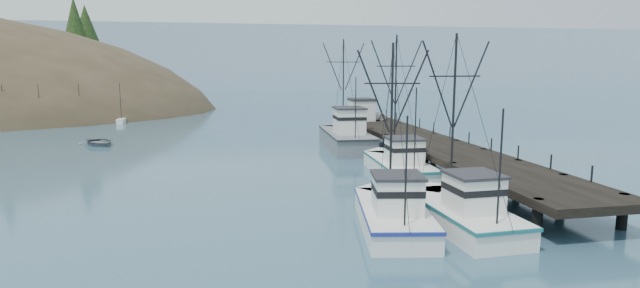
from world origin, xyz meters
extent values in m
plane|color=#2E5168|center=(0.00, 0.00, 0.00)|extent=(400.00, 400.00, 0.00)
cube|color=black|center=(14.00, 16.00, 1.75)|extent=(6.00, 44.00, 0.50)
cylinder|color=black|center=(11.40, -4.00, 1.00)|extent=(0.56, 0.56, 2.00)
cylinder|color=black|center=(16.60, -4.00, 1.00)|extent=(0.56, 0.56, 2.00)
cylinder|color=black|center=(11.40, 1.00, 1.00)|extent=(0.56, 0.56, 2.00)
cylinder|color=black|center=(16.60, 1.00, 1.00)|extent=(0.56, 0.56, 2.00)
cylinder|color=black|center=(11.40, 6.00, 1.00)|extent=(0.56, 0.56, 2.00)
cylinder|color=black|center=(16.60, 6.00, 1.00)|extent=(0.56, 0.56, 2.00)
cylinder|color=black|center=(11.40, 11.00, 1.00)|extent=(0.56, 0.56, 2.00)
cylinder|color=black|center=(16.60, 11.00, 1.00)|extent=(0.56, 0.56, 2.00)
cylinder|color=black|center=(11.40, 16.00, 1.00)|extent=(0.56, 0.56, 2.00)
cylinder|color=black|center=(16.60, 16.00, 1.00)|extent=(0.56, 0.56, 2.00)
cylinder|color=black|center=(11.40, 21.00, 1.00)|extent=(0.56, 0.56, 2.00)
cylinder|color=black|center=(16.60, 21.00, 1.00)|extent=(0.56, 0.56, 2.00)
cylinder|color=black|center=(11.40, 26.00, 1.00)|extent=(0.56, 0.56, 2.00)
cylinder|color=black|center=(16.60, 26.00, 1.00)|extent=(0.56, 0.56, 2.00)
cylinder|color=black|center=(11.40, 31.00, 1.00)|extent=(0.56, 0.56, 2.00)
cylinder|color=black|center=(16.60, 31.00, 1.00)|extent=(0.56, 0.56, 2.00)
cylinder|color=black|center=(11.40, 36.00, 1.00)|extent=(0.56, 0.56, 2.00)
cylinder|color=black|center=(16.60, 36.00, 1.00)|extent=(0.56, 0.56, 2.00)
cube|color=beige|center=(-34.00, 62.00, 1.40)|extent=(4.00, 5.00, 2.80)
cube|color=#9EB2C6|center=(10.00, 170.00, 0.00)|extent=(360.00, 40.00, 26.00)
cube|color=silver|center=(-40.00, 185.00, 0.00)|extent=(180.00, 25.00, 18.00)
cube|color=white|center=(-31.95, 60.70, 0.30)|extent=(1.00, 3.50, 0.90)
cylinder|color=black|center=(-31.95, 60.70, 3.20)|extent=(0.08, 0.08, 6.00)
cube|color=white|center=(-29.67, 53.87, 0.30)|extent=(1.00, 3.50, 0.90)
cylinder|color=black|center=(-29.67, 53.87, 3.20)|extent=(0.08, 0.08, 6.00)
cube|color=white|center=(-24.93, 59.79, 0.30)|extent=(1.00, 3.50, 0.90)
cylinder|color=black|center=(-24.93, 59.79, 3.20)|extent=(0.08, 0.08, 6.00)
cube|color=white|center=(-20.19, 54.60, 0.30)|extent=(1.00, 3.50, 0.90)
cylinder|color=black|center=(-20.19, 54.60, 3.20)|extent=(0.08, 0.08, 6.00)
cube|color=white|center=(-28.09, 61.28, 0.30)|extent=(1.00, 3.50, 0.90)
cylinder|color=black|center=(-28.09, 61.28, 3.20)|extent=(0.08, 0.08, 6.00)
cube|color=white|center=(-25.92, 54.06, 0.30)|extent=(1.00, 3.50, 0.90)
cylinder|color=black|center=(-25.92, 54.06, 3.20)|extent=(0.08, 0.08, 6.00)
cube|color=white|center=(-30.62, 51.38, 0.30)|extent=(1.00, 3.50, 0.90)
cylinder|color=black|center=(-30.62, 51.38, 3.20)|extent=(0.08, 0.08, 6.00)
cube|color=white|center=(-34.97, 50.47, 0.30)|extent=(1.00, 3.50, 0.90)
cylinder|color=black|center=(-34.97, 50.47, 3.20)|extent=(0.08, 0.08, 6.00)
cube|color=white|center=(8.15, -1.88, 0.45)|extent=(3.81, 9.02, 1.60)
cube|color=white|center=(7.97, 2.56, 0.45)|extent=(3.47, 3.47, 1.60)
cube|color=#185D63|center=(8.15, -1.88, 1.15)|extent=(3.89, 9.25, 0.18)
cube|color=silver|center=(8.19, -3.02, 2.20)|extent=(2.53, 2.60, 1.90)
cube|color=#26262B|center=(8.19, -3.02, 3.23)|extent=(2.74, 2.84, 0.16)
cylinder|color=black|center=(8.09, -0.51, 5.96)|extent=(0.14, 0.14, 9.42)
cylinder|color=black|center=(8.28, -5.30, 4.08)|extent=(0.10, 0.10, 5.65)
cube|color=white|center=(4.32, -1.43, 0.45)|extent=(4.90, 9.05, 1.60)
cube|color=white|center=(5.07, 2.79, 0.45)|extent=(3.41, 3.41, 1.60)
cube|color=navy|center=(4.32, -1.43, 1.15)|extent=(5.00, 9.27, 0.18)
cube|color=silver|center=(4.13, -2.51, 2.20)|extent=(2.80, 2.80, 1.90)
cube|color=#26262B|center=(4.13, -2.51, 3.23)|extent=(3.05, 3.06, 0.16)
cylinder|color=black|center=(4.55, -0.13, 5.70)|extent=(0.14, 0.14, 8.90)
cylinder|color=black|center=(3.75, -4.67, 3.92)|extent=(0.10, 0.10, 5.34)
cube|color=white|center=(9.30, 11.32, 0.45)|extent=(4.06, 9.63, 1.60)
cube|color=white|center=(9.51, 16.06, 0.45)|extent=(3.65, 3.65, 1.60)
cube|color=#196164|center=(9.30, 11.32, 1.15)|extent=(4.14, 9.88, 0.18)
cube|color=silver|center=(9.25, 10.11, 2.20)|extent=(2.67, 2.78, 1.90)
cube|color=#26262B|center=(9.25, 10.11, 3.23)|extent=(2.90, 3.04, 0.16)
cylinder|color=black|center=(9.37, 12.78, 6.31)|extent=(0.14, 0.14, 10.13)
cylinder|color=black|center=(9.14, 7.68, 4.29)|extent=(0.10, 0.10, 6.08)
cube|color=slate|center=(8.26, 25.06, 0.75)|extent=(4.69, 12.09, 2.20)
cube|color=slate|center=(8.55, 31.01, 0.75)|extent=(4.13, 4.13, 2.20)
cube|color=black|center=(8.26, 25.06, 1.75)|extent=(4.79, 12.40, 0.18)
cube|color=silver|center=(8.19, 23.53, 3.15)|extent=(3.05, 3.49, 2.60)
cube|color=#26262B|center=(8.19, 23.53, 4.53)|extent=(3.31, 3.81, 0.16)
cylinder|color=black|center=(8.35, 26.89, 6.79)|extent=(0.14, 0.14, 9.88)
cylinder|color=black|center=(8.05, 20.48, 4.81)|extent=(0.10, 0.10, 5.93)
cube|color=silver|center=(12.50, 34.00, 3.25)|extent=(2.80, 3.00, 2.50)
cube|color=#26262B|center=(12.50, 34.00, 4.65)|extent=(3.00, 3.20, 0.30)
imported|color=silver|center=(13.17, 34.00, 2.75)|extent=(5.57, 2.93, 1.49)
imported|color=slate|center=(-18.56, 32.61, 0.00)|extent=(5.78, 6.30, 1.07)
camera|label=1|loc=(-4.73, -26.69, 8.93)|focal=28.00mm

